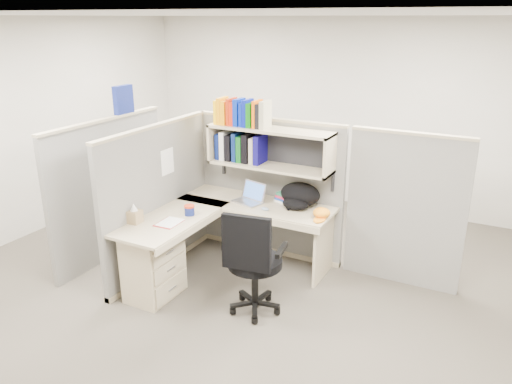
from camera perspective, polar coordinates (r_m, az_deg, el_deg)
The scene contains 14 objects.
ground at distance 5.39m, azimuth -2.85°, elevation -10.47°, with size 6.00×6.00×0.00m, color #37312A.
room_shell at distance 4.80m, azimuth -3.17°, elevation 6.56°, with size 6.00×6.00×6.00m.
cubicle at distance 5.55m, azimuth -3.91°, elevation 0.69°, with size 3.79×1.84×1.95m.
desk at distance 5.18m, azimuth -8.46°, elevation -6.50°, with size 1.74×1.75×0.73m.
laptop at distance 5.51m, azimuth -0.97°, elevation -0.11°, with size 0.32×0.32×0.23m, color #AAAAAE, non-canonical shape.
backpack at distance 5.39m, azimuth 4.83°, elevation -0.44°, with size 0.44×0.34×0.26m, color black, non-canonical shape.
orange_cap at distance 5.18m, azimuth 7.51°, elevation -2.36°, with size 0.18×0.21×0.10m, color orange, non-canonical shape.
snack_canister at distance 5.23m, azimuth -7.61°, elevation -2.05°, with size 0.11×0.11×0.11m.
tissue_box at distance 5.13m, azimuth -13.75°, elevation -2.36°, with size 0.13×0.13×0.20m, color #9E8459, non-canonical shape.
mouse at distance 5.32m, azimuth 1.05°, elevation -1.95°, with size 0.09×0.06×0.03m, color #7C94AF.
paper_cup at distance 5.63m, azimuth -0.03°, elevation -0.31°, with size 0.08×0.08×0.11m, color white.
book_stack at distance 5.60m, azimuth 3.38°, elevation -0.49°, with size 0.16×0.21×0.10m, color slate, non-canonical shape.
loose_paper at distance 5.10m, azimuth -9.80°, elevation -3.42°, with size 0.19×0.26×0.00m, color white, non-canonical shape.
task_chair at distance 4.72m, azimuth -0.30°, elevation -9.80°, with size 0.59×0.55×1.08m.
Camera 1 is at (2.40, -4.02, 2.68)m, focal length 35.00 mm.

